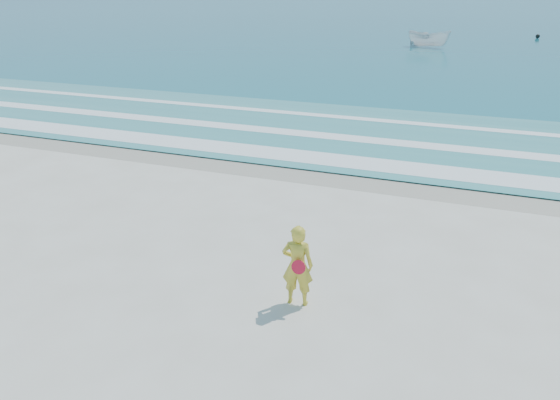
% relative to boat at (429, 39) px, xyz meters
% --- Properties ---
extents(ground, '(400.00, 400.00, 0.00)m').
position_rel_boat_xyz_m(ground, '(1.39, -45.92, -0.82)').
color(ground, silver).
rests_on(ground, ground).
extents(wet_sand, '(400.00, 2.40, 0.00)m').
position_rel_boat_xyz_m(wet_sand, '(1.39, -36.92, -0.82)').
color(wet_sand, '#B2A893').
rests_on(wet_sand, ground).
extents(ocean, '(400.00, 190.00, 0.04)m').
position_rel_boat_xyz_m(ocean, '(1.39, 59.08, -0.80)').
color(ocean, '#19727F').
rests_on(ocean, ground).
extents(shallow, '(400.00, 10.00, 0.01)m').
position_rel_boat_xyz_m(shallow, '(1.39, -31.92, -0.77)').
color(shallow, '#59B7AD').
rests_on(shallow, ocean).
extents(foam_near, '(400.00, 1.40, 0.01)m').
position_rel_boat_xyz_m(foam_near, '(1.39, -35.62, -0.76)').
color(foam_near, white).
rests_on(foam_near, shallow).
extents(foam_mid, '(400.00, 0.90, 0.01)m').
position_rel_boat_xyz_m(foam_mid, '(1.39, -32.72, -0.76)').
color(foam_mid, white).
rests_on(foam_mid, shallow).
extents(foam_far, '(400.00, 0.60, 0.01)m').
position_rel_boat_xyz_m(foam_far, '(1.39, -29.42, -0.76)').
color(foam_far, white).
rests_on(foam_far, shallow).
extents(boat, '(4.28, 2.51, 1.55)m').
position_rel_boat_xyz_m(boat, '(0.00, 0.00, 0.00)').
color(boat, white).
rests_on(boat, ocean).
extents(buoy, '(0.44, 0.44, 0.44)m').
position_rel_boat_xyz_m(buoy, '(9.83, 12.66, -0.56)').
color(buoy, black).
rests_on(buoy, ocean).
extents(woman, '(0.65, 0.47, 1.64)m').
position_rel_boat_xyz_m(woman, '(2.77, -44.44, 0.00)').
color(woman, gold).
rests_on(woman, ground).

